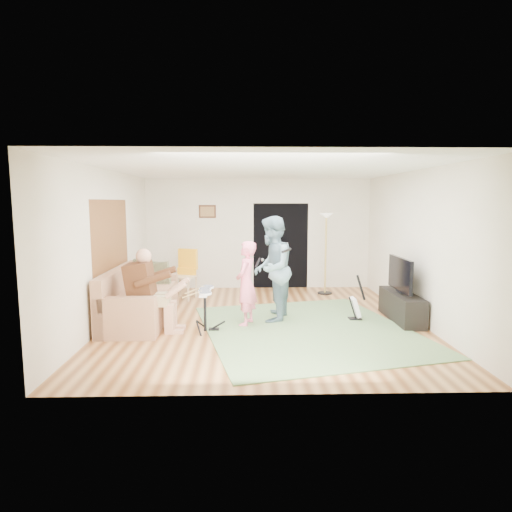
% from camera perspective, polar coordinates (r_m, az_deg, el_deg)
% --- Properties ---
extents(floor, '(6.00, 6.00, 0.00)m').
position_cam_1_polar(floor, '(7.83, 1.03, -8.59)').
color(floor, brown).
rests_on(floor, ground).
extents(walls, '(5.50, 6.00, 2.70)m').
position_cam_1_polar(walls, '(7.57, 1.05, 1.28)').
color(walls, silver).
rests_on(walls, floor).
extents(ceiling, '(6.00, 6.00, 0.00)m').
position_cam_1_polar(ceiling, '(7.55, 1.07, 11.52)').
color(ceiling, white).
rests_on(ceiling, walls).
extents(window_blinds, '(0.00, 2.05, 2.05)m').
position_cam_1_polar(window_blinds, '(8.11, -18.79, 2.71)').
color(window_blinds, brown).
rests_on(window_blinds, walls).
extents(doorway, '(2.10, 0.00, 2.10)m').
position_cam_1_polar(doorway, '(10.61, 3.30, 1.35)').
color(doorway, black).
rests_on(doorway, walls).
extents(picture_frame, '(0.42, 0.03, 0.32)m').
position_cam_1_polar(picture_frame, '(10.56, -6.50, 5.91)').
color(picture_frame, '#3F2314').
rests_on(picture_frame, walls).
extents(area_rug, '(4.06, 4.41, 0.02)m').
position_cam_1_polar(area_rug, '(7.34, 6.83, -9.66)').
color(area_rug, '#587A4A').
rests_on(area_rug, floor).
extents(sofa, '(0.96, 2.34, 0.95)m').
position_cam_1_polar(sofa, '(8.04, -15.72, -6.13)').
color(sofa, '#A87654').
rests_on(sofa, floor).
extents(drummer, '(0.90, 0.50, 1.38)m').
position_cam_1_polar(drummer, '(7.27, -13.69, -5.65)').
color(drummer, '#4E2A16').
rests_on(drummer, sofa).
extents(drum_kit, '(0.39, 0.70, 0.73)m').
position_cam_1_polar(drum_kit, '(7.19, -6.81, -7.46)').
color(drum_kit, black).
rests_on(drum_kit, floor).
extents(singer, '(0.49, 0.61, 1.47)m').
position_cam_1_polar(singer, '(7.40, -1.31, -3.68)').
color(singer, pink).
rests_on(singer, floor).
extents(microphone, '(0.06, 0.06, 0.24)m').
position_cam_1_polar(microphone, '(7.34, 0.24, -0.90)').
color(microphone, black).
rests_on(microphone, singer).
extents(guitarist, '(0.91, 1.06, 1.89)m').
position_cam_1_polar(guitarist, '(7.67, 2.12, -1.72)').
color(guitarist, slate).
rests_on(guitarist, floor).
extents(guitar_held, '(0.33, 0.60, 0.26)m').
position_cam_1_polar(guitar_held, '(7.64, 3.63, 0.80)').
color(guitar_held, white).
rests_on(guitar_held, guitarist).
extents(guitar_spare, '(0.30, 0.27, 0.83)m').
position_cam_1_polar(guitar_spare, '(8.03, 13.15, -6.64)').
color(guitar_spare, black).
rests_on(guitar_spare, floor).
extents(torchiere_lamp, '(0.34, 0.34, 1.88)m').
position_cam_1_polar(torchiere_lamp, '(9.99, 9.31, 2.27)').
color(torchiere_lamp, black).
rests_on(torchiere_lamp, floor).
extents(dining_chair, '(0.59, 0.62, 1.09)m').
position_cam_1_polar(dining_chair, '(9.62, -9.53, -3.32)').
color(dining_chair, '#CCB084').
rests_on(dining_chair, floor).
extents(tv_cabinet, '(0.40, 1.40, 0.50)m').
position_cam_1_polar(tv_cabinet, '(8.22, 18.83, -6.41)').
color(tv_cabinet, black).
rests_on(tv_cabinet, floor).
extents(television, '(0.06, 1.05, 0.59)m').
position_cam_1_polar(television, '(8.09, 18.68, -2.29)').
color(television, black).
rests_on(television, tv_cabinet).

